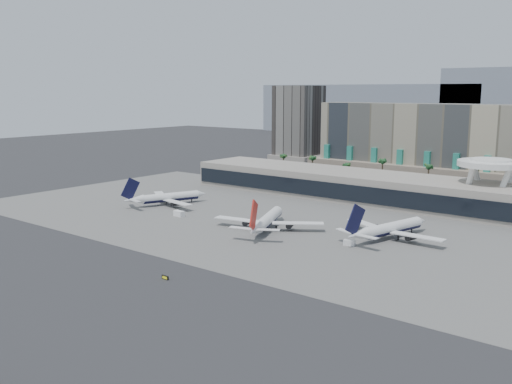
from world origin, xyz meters
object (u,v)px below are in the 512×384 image
Objects in this scene: airliner_centre at (267,220)px; airliner_right at (389,228)px; airliner_left at (167,197)px; service_vehicle_a at (179,214)px; taxiway_sign at (165,277)px; service_vehicle_b at (349,243)px.

airliner_centre is 42.45m from airliner_right.
service_vehicle_a is at bearing -9.84° from airliner_left.
taxiway_sign is at bearing -41.70° from service_vehicle_a.
airliner_right is 11.12× the size of service_vehicle_b.
service_vehicle_b is (94.27, -8.93, -2.43)m from airliner_left.
airliner_centre is at bearing -144.64° from airliner_right.
service_vehicle_a is 73.89m from service_vehicle_b.
taxiway_sign is at bearing -101.71° from airliner_centre.
service_vehicle_a is at bearing 168.54° from service_vehicle_b.
airliner_centre reaches higher than airliner_right.
service_vehicle_a is (20.48, -12.74, -2.24)m from airliner_left.
airliner_right reaches higher than taxiway_sign.
airliner_centre reaches higher than airliner_left.
taxiway_sign is at bearing -124.43° from service_vehicle_b.
airliner_right is (100.52, 6.86, 0.19)m from airliner_left.
airliner_right is 17.03× the size of taxiway_sign.
airliner_right reaches higher than service_vehicle_a.
airliner_left is 0.91× the size of airliner_right.
airliner_left reaches higher than service_vehicle_b.
service_vehicle_a is 1.26× the size of service_vehicle_b.
service_vehicle_a is (-40.60, -3.90, -2.51)m from airliner_centre.
airliner_left is 0.93× the size of airliner_centre.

